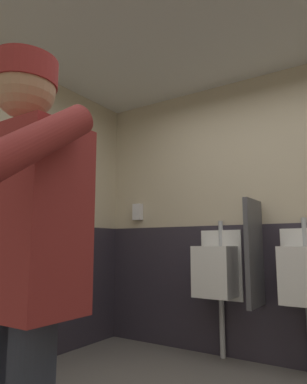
% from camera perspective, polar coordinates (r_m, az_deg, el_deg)
% --- Properties ---
extents(wall_back, '(4.43, 0.12, 2.63)m').
position_cam_1_polar(wall_back, '(3.36, 20.74, -2.93)').
color(wall_back, beige).
rests_on(wall_back, ground_plane).
extents(wainscot_band_back, '(3.83, 0.03, 1.20)m').
position_cam_1_polar(wainscot_band_back, '(3.30, 21.13, -15.27)').
color(wainscot_band_back, '#2D2833').
rests_on(wainscot_band_back, ground_plane).
extents(urinal_left, '(0.40, 0.34, 1.24)m').
position_cam_1_polar(urinal_left, '(3.32, 10.32, -12.55)').
color(urinal_left, white).
rests_on(urinal_left, ground_plane).
extents(urinal_middle, '(0.40, 0.34, 1.24)m').
position_cam_1_polar(urinal_middle, '(3.11, 23.48, -12.27)').
color(urinal_middle, white).
rests_on(urinal_middle, ground_plane).
extents(privacy_divider_panel, '(0.04, 0.40, 0.90)m').
position_cam_1_polar(privacy_divider_panel, '(3.12, 16.17, -9.43)').
color(privacy_divider_panel, '#4C4C51').
extents(person, '(0.68, 0.60, 1.65)m').
position_cam_1_polar(person, '(1.23, -22.06, -9.87)').
color(person, '#2D3342').
rests_on(person, ground_plane).
extents(trash_bin, '(0.29, 0.29, 0.74)m').
position_cam_1_polar(trash_bin, '(2.95, -21.88, -20.59)').
color(trash_bin, '#38383D').
rests_on(trash_bin, ground_plane).
extents(soap_dispenser, '(0.10, 0.07, 0.18)m').
position_cam_1_polar(soap_dispenser, '(3.92, -2.60, -3.28)').
color(soap_dispenser, silver).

